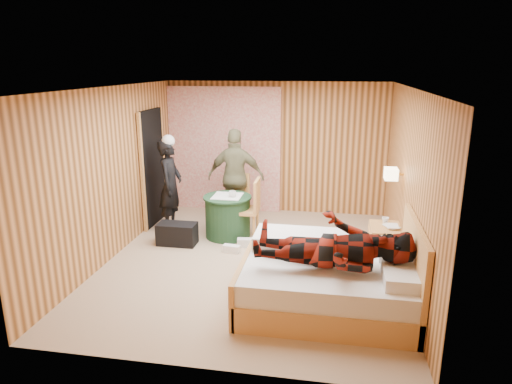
% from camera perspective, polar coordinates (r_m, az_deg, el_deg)
% --- Properties ---
extents(floor, '(4.20, 5.00, 0.01)m').
position_cam_1_polar(floor, '(6.79, -0.41, -8.66)').
color(floor, tan).
rests_on(floor, ground).
extents(ceiling, '(4.20, 5.00, 0.01)m').
position_cam_1_polar(ceiling, '(6.20, -0.46, 12.90)').
color(ceiling, white).
rests_on(ceiling, wall_back).
extents(wall_back, '(4.20, 0.02, 2.50)m').
position_cam_1_polar(wall_back, '(8.80, 2.49, 5.52)').
color(wall_back, tan).
rests_on(wall_back, floor).
extents(wall_left, '(0.02, 5.00, 2.50)m').
position_cam_1_polar(wall_left, '(7.06, -17.48, 2.25)').
color(wall_left, tan).
rests_on(wall_left, floor).
extents(wall_right, '(0.02, 5.00, 2.50)m').
position_cam_1_polar(wall_right, '(6.36, 18.52, 0.75)').
color(wall_right, tan).
rests_on(wall_right, floor).
extents(curtain, '(2.20, 0.08, 2.40)m').
position_cam_1_polar(curtain, '(8.92, -3.98, 5.31)').
color(curtain, beige).
rests_on(curtain, floor).
extents(doorway, '(0.06, 0.90, 2.05)m').
position_cam_1_polar(doorway, '(8.32, -12.77, 2.97)').
color(doorway, black).
rests_on(doorway, floor).
extents(wall_lamp, '(0.26, 0.24, 0.16)m').
position_cam_1_polar(wall_lamp, '(6.76, 16.55, 2.20)').
color(wall_lamp, gold).
rests_on(wall_lamp, wall_right).
extents(bed, '(2.02, 1.59, 1.09)m').
position_cam_1_polar(bed, '(5.62, 9.16, -10.79)').
color(bed, '#EBAA60').
rests_on(bed, floor).
extents(nightstand, '(0.45, 0.61, 0.59)m').
position_cam_1_polar(nightstand, '(6.82, 15.75, -6.42)').
color(nightstand, '#EBAA60').
rests_on(nightstand, floor).
extents(round_table, '(0.80, 0.80, 0.71)m').
position_cam_1_polar(round_table, '(7.63, -3.56, -3.01)').
color(round_table, '#1F4327').
rests_on(round_table, floor).
extents(chair_far, '(0.48, 0.48, 0.93)m').
position_cam_1_polar(chair_far, '(8.17, -2.46, -0.39)').
color(chair_far, '#EBAA60').
rests_on(chair_far, floor).
extents(chair_near, '(0.46, 0.46, 1.01)m').
position_cam_1_polar(chair_near, '(7.45, -0.77, -1.60)').
color(chair_near, '#EBAA60').
rests_on(chair_near, floor).
extents(duffel_bag, '(0.62, 0.33, 0.35)m').
position_cam_1_polar(duffel_bag, '(7.46, -9.83, -5.18)').
color(duffel_bag, black).
rests_on(duffel_bag, floor).
extents(sneaker_left, '(0.32, 0.16, 0.13)m').
position_cam_1_polar(sneaker_left, '(7.29, -1.15, -6.36)').
color(sneaker_left, silver).
rests_on(sneaker_left, floor).
extents(sneaker_right, '(0.27, 0.14, 0.12)m').
position_cam_1_polar(sneaker_right, '(7.09, -3.08, -7.10)').
color(sneaker_right, silver).
rests_on(sneaker_right, floor).
extents(woman_standing, '(0.39, 0.59, 1.59)m').
position_cam_1_polar(woman_standing, '(7.95, -10.64, 0.80)').
color(woman_standing, black).
rests_on(woman_standing, floor).
extents(man_at_table, '(1.02, 0.45, 1.72)m').
position_cam_1_polar(man_at_table, '(8.12, -2.53, 1.86)').
color(man_at_table, '#6D6A48').
rests_on(man_at_table, floor).
extents(man_on_bed, '(0.86, 0.67, 1.77)m').
position_cam_1_polar(man_on_bed, '(5.14, 9.73, -5.33)').
color(man_on_bed, maroon).
rests_on(man_on_bed, bed).
extents(book_lower, '(0.25, 0.27, 0.02)m').
position_cam_1_polar(book_lower, '(6.67, 15.98, -4.24)').
color(book_lower, silver).
rests_on(book_lower, nightstand).
extents(book_upper, '(0.17, 0.23, 0.02)m').
position_cam_1_polar(book_upper, '(6.66, 15.99, -4.08)').
color(book_upper, silver).
rests_on(book_upper, nightstand).
extents(cup_nightstand, '(0.13, 0.13, 0.09)m').
position_cam_1_polar(cup_nightstand, '(6.83, 15.86, -3.45)').
color(cup_nightstand, silver).
rests_on(cup_nightstand, nightstand).
extents(cup_table, '(0.16, 0.16, 0.10)m').
position_cam_1_polar(cup_table, '(7.45, -2.95, -0.25)').
color(cup_table, silver).
rests_on(cup_table, round_table).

